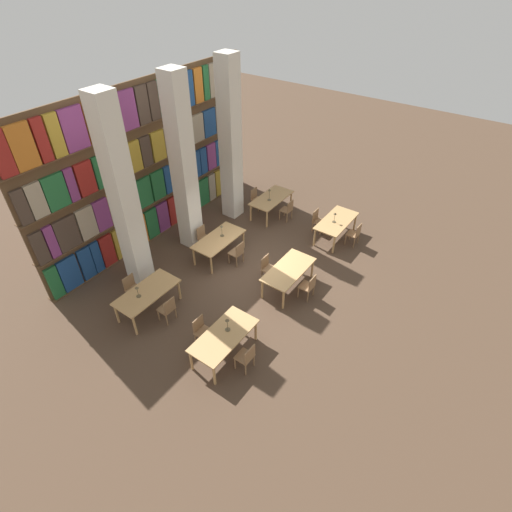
{
  "coord_description": "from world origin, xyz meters",
  "views": [
    {
      "loc": [
        -8.26,
        -6.03,
        8.78
      ],
      "look_at": [
        0.0,
        -0.14,
        0.69
      ],
      "focal_mm": 28.0,
      "sensor_mm": 36.0,
      "label": 1
    }
  ],
  "objects_px": {
    "chair_4": "(355,234)",
    "desk_lamp_4": "(269,193)",
    "pillar_left": "(123,199)",
    "chair_3": "(268,268)",
    "reading_table_0": "(224,337)",
    "pillar_right": "(230,143)",
    "desk_lamp_0": "(227,323)",
    "chair_8": "(237,252)",
    "chair_9": "(204,237)",
    "pillar_center": "(183,168)",
    "chair_0": "(246,357)",
    "reading_table_1": "(288,271)",
    "chair_7": "(132,288)",
    "reading_table_3": "(147,294)",
    "reading_table_5": "(272,199)",
    "reading_table_2": "(336,222)",
    "desk_lamp_3": "(222,229)",
    "chair_2": "(308,286)",
    "chair_6": "(168,309)",
    "chair_5": "(318,220)",
    "chair_11": "(256,198)",
    "chair_1": "(202,330)",
    "reading_table_4": "(219,240)",
    "chair_10": "(287,210)",
    "desk_lamp_1": "(335,216)",
    "desk_lamp_2": "(137,290)"
  },
  "relations": [
    {
      "from": "pillar_left",
      "to": "desk_lamp_0",
      "type": "xyz_separation_m",
      "value": [
        -0.59,
        -4.14,
        -1.96
      ]
    },
    {
      "from": "pillar_left",
      "to": "chair_3",
      "type": "xyz_separation_m",
      "value": [
        2.39,
        -3.38,
        -2.53
      ]
    },
    {
      "from": "reading_table_5",
      "to": "pillar_right",
      "type": "bearing_deg",
      "value": 124.06
    },
    {
      "from": "pillar_center",
      "to": "reading_table_5",
      "type": "height_order",
      "value": "pillar_center"
    },
    {
      "from": "chair_5",
      "to": "chair_9",
      "type": "height_order",
      "value": "same"
    },
    {
      "from": "chair_8",
      "to": "chair_9",
      "type": "distance_m",
      "value": 1.5
    },
    {
      "from": "chair_5",
      "to": "desk_lamp_3",
      "type": "xyz_separation_m",
      "value": [
        -3.18,
        2.03,
        0.59
      ]
    },
    {
      "from": "chair_0",
      "to": "chair_5",
      "type": "relative_size",
      "value": 1.0
    },
    {
      "from": "desk_lamp_4",
      "to": "chair_2",
      "type": "bearing_deg",
      "value": -131.24
    },
    {
      "from": "chair_1",
      "to": "reading_table_5",
      "type": "distance_m",
      "value": 6.9
    },
    {
      "from": "reading_table_1",
      "to": "chair_7",
      "type": "height_order",
      "value": "chair_7"
    },
    {
      "from": "pillar_center",
      "to": "desk_lamp_2",
      "type": "height_order",
      "value": "pillar_center"
    },
    {
      "from": "reading_table_2",
      "to": "chair_7",
      "type": "distance_m",
      "value": 7.45
    },
    {
      "from": "chair_11",
      "to": "chair_3",
      "type": "bearing_deg",
      "value": 40.35
    },
    {
      "from": "reading_table_0",
      "to": "pillar_right",
      "type": "bearing_deg",
      "value": 36.32
    },
    {
      "from": "chair_10",
      "to": "chair_11",
      "type": "height_order",
      "value": "same"
    },
    {
      "from": "chair_6",
      "to": "desk_lamp_4",
      "type": "distance_m",
      "value": 6.38
    },
    {
      "from": "chair_3",
      "to": "reading_table_4",
      "type": "distance_m",
      "value": 2.05
    },
    {
      "from": "reading_table_1",
      "to": "pillar_left",
      "type": "bearing_deg",
      "value": 120.39
    },
    {
      "from": "chair_1",
      "to": "chair_4",
      "type": "relative_size",
      "value": 1.0
    },
    {
      "from": "chair_4",
      "to": "desk_lamp_4",
      "type": "xyz_separation_m",
      "value": [
        -0.26,
        3.55,
        0.62
      ]
    },
    {
      "from": "pillar_center",
      "to": "desk_lamp_0",
      "type": "height_order",
      "value": "pillar_center"
    },
    {
      "from": "chair_5",
      "to": "desk_lamp_2",
      "type": "distance_m",
      "value": 7.2
    },
    {
      "from": "chair_1",
      "to": "reading_table_3",
      "type": "xyz_separation_m",
      "value": [
        -0.01,
        2.1,
        0.21
      ]
    },
    {
      "from": "pillar_left",
      "to": "desk_lamp_3",
      "type": "bearing_deg",
      "value": -27.38
    },
    {
      "from": "chair_8",
      "to": "reading_table_5",
      "type": "bearing_deg",
      "value": 13.84
    },
    {
      "from": "chair_1",
      "to": "reading_table_4",
      "type": "xyz_separation_m",
      "value": [
        3.23,
        2.07,
        0.21
      ]
    },
    {
      "from": "pillar_center",
      "to": "desk_lamp_1",
      "type": "bearing_deg",
      "value": -52.24
    },
    {
      "from": "chair_0",
      "to": "chair_3",
      "type": "distance_m",
      "value": 3.56
    },
    {
      "from": "pillar_right",
      "to": "desk_lamp_1",
      "type": "xyz_separation_m",
      "value": [
        0.73,
        -4.08,
        -1.97
      ]
    },
    {
      "from": "desk_lamp_0",
      "to": "reading_table_3",
      "type": "bearing_deg",
      "value": 94.88
    },
    {
      "from": "chair_0",
      "to": "chair_8",
      "type": "relative_size",
      "value": 1.0
    },
    {
      "from": "pillar_left",
      "to": "chair_1",
      "type": "xyz_separation_m",
      "value": [
        -0.82,
        -3.41,
        -2.53
      ]
    },
    {
      "from": "chair_0",
      "to": "chair_10",
      "type": "bearing_deg",
      "value": 23.65
    },
    {
      "from": "reading_table_2",
      "to": "chair_4",
      "type": "relative_size",
      "value": 2.2
    },
    {
      "from": "pillar_center",
      "to": "chair_0",
      "type": "relative_size",
      "value": 6.89
    },
    {
      "from": "reading_table_0",
      "to": "reading_table_4",
      "type": "height_order",
      "value": "same"
    },
    {
      "from": "chair_6",
      "to": "chair_10",
      "type": "distance_m",
      "value": 6.54
    },
    {
      "from": "reading_table_1",
      "to": "chair_2",
      "type": "distance_m",
      "value": 0.78
    },
    {
      "from": "desk_lamp_0",
      "to": "reading_table_5",
      "type": "height_order",
      "value": "desk_lamp_0"
    },
    {
      "from": "reading_table_2",
      "to": "chair_6",
      "type": "xyz_separation_m",
      "value": [
        -6.54,
        2.05,
        -0.21
      ]
    },
    {
      "from": "chair_2",
      "to": "chair_6",
      "type": "relative_size",
      "value": 1.0
    },
    {
      "from": "chair_1",
      "to": "chair_11",
      "type": "distance_m",
      "value": 7.18
    },
    {
      "from": "chair_9",
      "to": "chair_10",
      "type": "bearing_deg",
      "value": 156.44
    },
    {
      "from": "reading_table_5",
      "to": "chair_8",
      "type": "bearing_deg",
      "value": -166.16
    },
    {
      "from": "pillar_right",
      "to": "chair_6",
      "type": "distance_m",
      "value": 6.54
    },
    {
      "from": "chair_1",
      "to": "chair_4",
      "type": "distance_m",
      "value": 6.75
    },
    {
      "from": "desk_lamp_0",
      "to": "chair_11",
      "type": "height_order",
      "value": "desk_lamp_0"
    },
    {
      "from": "pillar_right",
      "to": "desk_lamp_0",
      "type": "height_order",
      "value": "pillar_right"
    },
    {
      "from": "chair_11",
      "to": "reading_table_1",
      "type": "bearing_deg",
      "value": 47.3
    }
  ]
}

